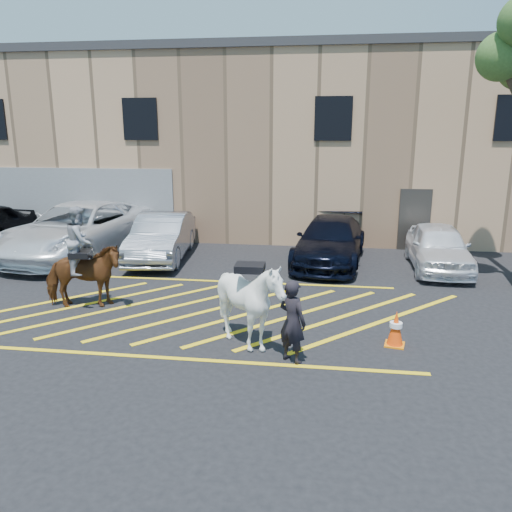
# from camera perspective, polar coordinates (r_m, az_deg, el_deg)

# --- Properties ---
(ground) EXTENTS (90.00, 90.00, 0.00)m
(ground) POSITION_cam_1_polar(r_m,az_deg,el_deg) (12.30, -5.73, -5.92)
(ground) COLOR black
(ground) RESTS_ON ground
(car_white_pickup) EXTENTS (3.87, 6.88, 1.81)m
(car_white_pickup) POSITION_cam_1_polar(r_m,az_deg,el_deg) (18.07, -19.55, 2.83)
(car_white_pickup) COLOR white
(car_white_pickup) RESTS_ON ground
(car_silver_sedan) EXTENTS (2.06, 4.71, 1.51)m
(car_silver_sedan) POSITION_cam_1_polar(r_m,az_deg,el_deg) (16.95, -10.72, 2.17)
(car_silver_sedan) COLOR gray
(car_silver_sedan) RESTS_ON ground
(car_blue_suv) EXTENTS (2.66, 5.21, 1.45)m
(car_blue_suv) POSITION_cam_1_polar(r_m,az_deg,el_deg) (16.36, 8.48, 1.73)
(car_blue_suv) COLOR black
(car_blue_suv) RESTS_ON ground
(car_white_suv) EXTENTS (1.81, 4.19, 1.41)m
(car_white_suv) POSITION_cam_1_polar(r_m,az_deg,el_deg) (16.42, 20.10, 0.99)
(car_white_suv) COLOR white
(car_white_suv) RESTS_ON ground
(handler) EXTENTS (0.69, 0.64, 1.59)m
(handler) POSITION_cam_1_polar(r_m,az_deg,el_deg) (9.29, 4.17, -7.46)
(handler) COLOR black
(handler) RESTS_ON ground
(warehouse) EXTENTS (32.42, 10.20, 7.30)m
(warehouse) POSITION_cam_1_polar(r_m,az_deg,el_deg) (23.38, 0.96, 12.83)
(warehouse) COLOR tan
(warehouse) RESTS_ON ground
(hatching_zone) EXTENTS (12.60, 5.12, 0.01)m
(hatching_zone) POSITION_cam_1_polar(r_m,az_deg,el_deg) (12.02, -6.06, -6.38)
(hatching_zone) COLOR yellow
(hatching_zone) RESTS_ON ground
(mounted_bay) EXTENTS (2.03, 1.23, 2.49)m
(mounted_bay) POSITION_cam_1_polar(r_m,az_deg,el_deg) (12.68, -19.25, -1.28)
(mounted_bay) COLOR #5B3415
(mounted_bay) RESTS_ON ground
(saddled_white) EXTENTS (1.54, 1.72, 1.86)m
(saddled_white) POSITION_cam_1_polar(r_m,az_deg,el_deg) (9.79, -0.68, -5.40)
(saddled_white) COLOR white
(saddled_white) RESTS_ON ground
(traffic_cone) EXTENTS (0.45, 0.45, 0.73)m
(traffic_cone) POSITION_cam_1_polar(r_m,az_deg,el_deg) (10.46, 15.68, -7.96)
(traffic_cone) COLOR orange
(traffic_cone) RESTS_ON ground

